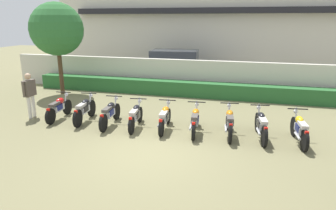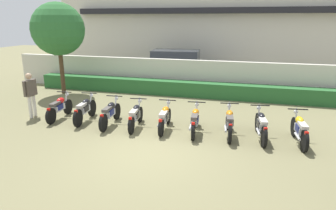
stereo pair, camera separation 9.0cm
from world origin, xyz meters
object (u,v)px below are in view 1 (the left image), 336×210
motorcycle_in_row_5 (195,120)px  motorcycle_in_row_2 (110,113)px  parked_car (177,66)px  motorcycle_in_row_0 (59,108)px  motorcycle_in_row_6 (229,122)px  motorcycle_in_row_7 (261,125)px  motorcycle_in_row_1 (85,109)px  motorcycle_in_row_8 (300,129)px  motorcycle_in_row_3 (136,116)px  motorcycle_in_row_4 (165,117)px  inspector_person (30,92)px  tree_near_inspector (57,29)px

motorcycle_in_row_5 → motorcycle_in_row_2: bearing=85.0°
parked_car → motorcycle_in_row_0: 8.43m
motorcycle_in_row_6 → motorcycle_in_row_7: motorcycle_in_row_6 is taller
motorcycle_in_row_1 → parked_car: bearing=-17.9°
motorcycle_in_row_2 → parked_car: bearing=-8.6°
motorcycle_in_row_7 → motorcycle_in_row_8: bearing=-102.2°
motorcycle_in_row_0 → motorcycle_in_row_1: 1.08m
motorcycle_in_row_1 → motorcycle_in_row_8: (7.30, -0.07, -0.00)m
motorcycle_in_row_2 → motorcycle_in_row_6: size_ratio=1.03×
motorcycle_in_row_3 → motorcycle_in_row_4: size_ratio=0.98×
motorcycle_in_row_3 → motorcycle_in_row_7: bearing=-96.2°
motorcycle_in_row_0 → motorcycle_in_row_7: bearing=-95.6°
motorcycle_in_row_2 → motorcycle_in_row_5: (3.03, 0.08, -0.01)m
inspector_person → motorcycle_in_row_6: bearing=0.8°
motorcycle_in_row_1 → motorcycle_in_row_0: bearing=83.1°
motorcycle_in_row_2 → motorcycle_in_row_3: (0.96, 0.02, -0.01)m
motorcycle_in_row_0 → motorcycle_in_row_3: (3.12, -0.11, -0.01)m
motorcycle_in_row_3 → motorcycle_in_row_8: 5.26m
motorcycle_in_row_5 → motorcycle_in_row_8: (3.19, -0.01, 0.01)m
motorcycle_in_row_3 → motorcycle_in_row_5: 2.07m
tree_near_inspector → motorcycle_in_row_1: (3.39, -3.62, -2.71)m
motorcycle_in_row_2 → motorcycle_in_row_0: bearing=80.8°
motorcycle_in_row_8 → motorcycle_in_row_4: bearing=82.5°
tree_near_inspector → motorcycle_in_row_7: (9.59, -3.61, -2.71)m
parked_car → tree_near_inspector: bearing=-143.1°
motorcycle_in_row_0 → motorcycle_in_row_2: motorcycle_in_row_2 is taller
motorcycle_in_row_6 → motorcycle_in_row_2: bearing=84.5°
motorcycle_in_row_1 → motorcycle_in_row_3: (2.04, -0.12, -0.02)m
motorcycle_in_row_7 → inspector_person: inspector_person is taller
motorcycle_in_row_0 → motorcycle_in_row_8: (8.38, -0.06, 0.01)m
motorcycle_in_row_5 → motorcycle_in_row_8: bearing=-96.6°
motorcycle_in_row_4 → tree_near_inspector: bearing=55.2°
motorcycle_in_row_4 → motorcycle_in_row_5: bearing=-96.7°
motorcycle_in_row_0 → motorcycle_in_row_3: bearing=-97.7°
motorcycle_in_row_2 → motorcycle_in_row_4: 1.99m
tree_near_inspector → motorcycle_in_row_8: size_ratio=2.43×
inspector_person → motorcycle_in_row_5: bearing=0.4°
parked_car → motorcycle_in_row_4: (1.58, -8.04, -0.50)m
motorcycle_in_row_2 → motorcycle_in_row_7: bearing=-94.2°
parked_car → inspector_person: 8.92m
tree_near_inspector → motorcycle_in_row_6: bearing=-22.8°
motorcycle_in_row_1 → motorcycle_in_row_4: bearing=-98.1°
parked_car → motorcycle_in_row_3: bearing=-91.2°
motorcycle_in_row_4 → inspector_person: inspector_person is taller
motorcycle_in_row_3 → inspector_person: 4.28m
motorcycle_in_row_0 → motorcycle_in_row_2: bearing=-99.1°
motorcycle_in_row_2 → motorcycle_in_row_3: motorcycle_in_row_2 is taller
motorcycle_in_row_3 → motorcycle_in_row_8: size_ratio=0.98×
motorcycle_in_row_6 → parked_car: bearing=17.6°
tree_near_inspector → motorcycle_in_row_8: tree_near_inspector is taller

